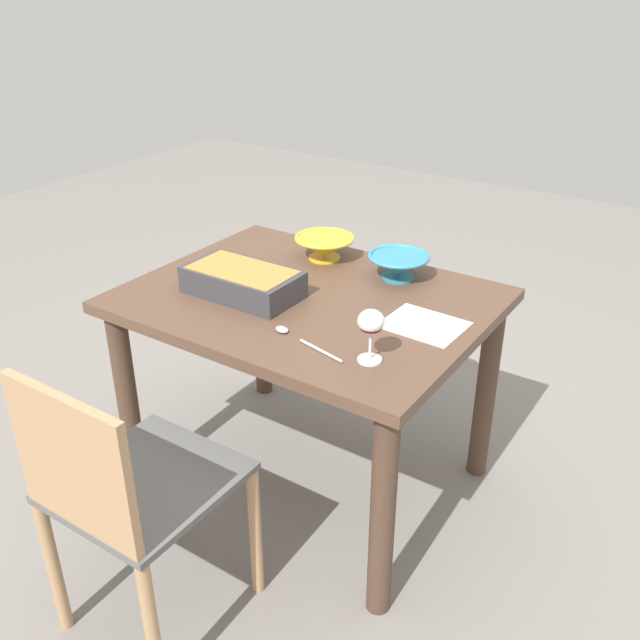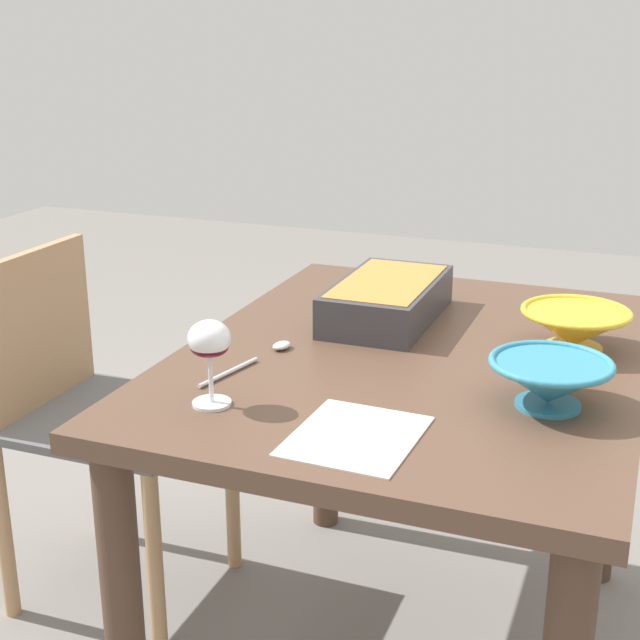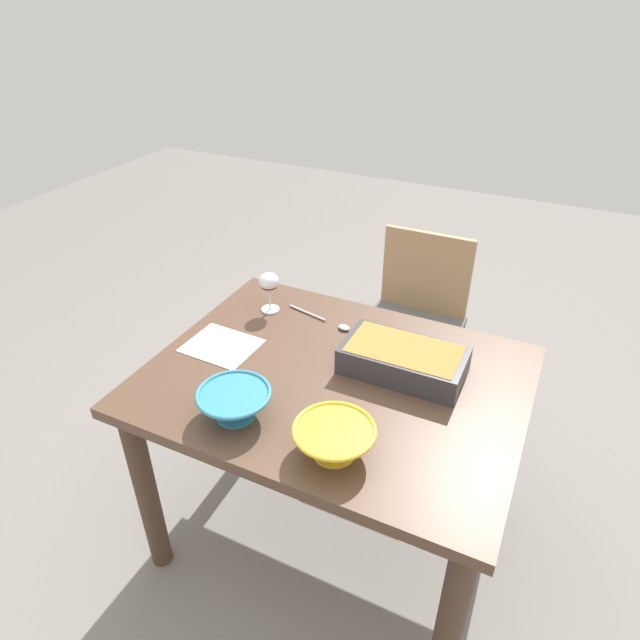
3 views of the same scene
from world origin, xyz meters
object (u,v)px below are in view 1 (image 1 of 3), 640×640
at_px(mixing_bowl, 398,265).
at_px(chair, 125,494).
at_px(dining_table, 308,328).
at_px(serving_spoon, 296,337).
at_px(small_bowl, 325,246).
at_px(napkin, 424,325).
at_px(casserole_dish, 243,281).
at_px(wine_glass, 371,325).

bearing_deg(mixing_bowl, chair, 79.73).
relative_size(dining_table, serving_spoon, 4.24).
xyz_separation_m(mixing_bowl, small_bowl, (0.30, -0.01, -0.00)).
bearing_deg(napkin, dining_table, 2.74).
distance_m(casserole_dish, small_bowl, 0.40).
xyz_separation_m(casserole_dish, mixing_bowl, (-0.35, -0.39, -0.00)).
bearing_deg(chair, dining_table, -91.52).
distance_m(dining_table, mixing_bowl, 0.37).
relative_size(mixing_bowl, napkin, 0.91).
height_order(small_bowl, serving_spoon, small_bowl).
height_order(wine_glass, casserole_dish, wine_glass).
height_order(wine_glass, napkin, wine_glass).
bearing_deg(dining_table, mixing_bowl, -121.61).
relative_size(mixing_bowl, serving_spoon, 0.78).
distance_m(chair, napkin, 0.95).
distance_m(wine_glass, casserole_dish, 0.57).
bearing_deg(wine_glass, mixing_bowl, -69.60).
xyz_separation_m(casserole_dish, napkin, (-0.58, -0.13, -0.05)).
height_order(wine_glass, serving_spoon, wine_glass).
bearing_deg(casserole_dish, wine_glass, 165.75).
bearing_deg(serving_spoon, dining_table, -62.37).
distance_m(chair, wine_glass, 0.76).
distance_m(dining_table, wine_glass, 0.50).
height_order(small_bowl, napkin, small_bowl).
xyz_separation_m(wine_glass, mixing_bowl, (0.20, -0.53, -0.06)).
xyz_separation_m(serving_spoon, napkin, (-0.26, -0.28, -0.01)).
bearing_deg(small_bowl, wine_glass, 132.85).
relative_size(dining_table, chair, 1.33).
bearing_deg(small_bowl, casserole_dish, 82.94).
distance_m(small_bowl, serving_spoon, 0.61).
height_order(dining_table, small_bowl, small_bowl).
distance_m(wine_glass, napkin, 0.29).
distance_m(dining_table, small_bowl, 0.36).
height_order(mixing_bowl, small_bowl, same).
relative_size(chair, mixing_bowl, 4.09).
bearing_deg(napkin, small_bowl, -27.12).
bearing_deg(serving_spoon, napkin, -133.53).
distance_m(wine_glass, mixing_bowl, 0.57).
bearing_deg(chair, serving_spoon, -106.42).
relative_size(casserole_dish, napkin, 1.62).
bearing_deg(chair, wine_glass, -125.75).
xyz_separation_m(chair, casserole_dish, (0.16, -0.68, 0.30)).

